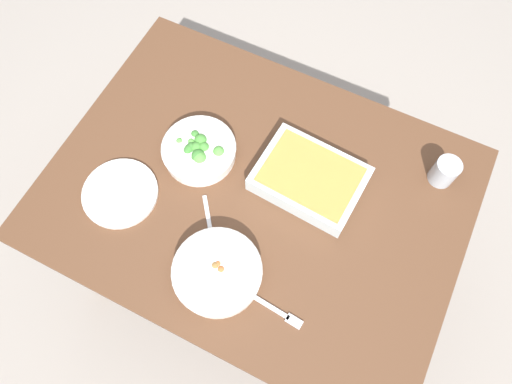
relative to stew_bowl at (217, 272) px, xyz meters
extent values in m
plane|color=#9E9389|center=(-0.02, 0.27, -0.77)|extent=(6.00, 6.00, 0.00)
cube|color=brown|center=(-0.02, 0.27, -0.05)|extent=(1.20, 0.90, 0.04)
cylinder|color=brown|center=(-0.56, -0.12, -0.42)|extent=(0.06, 0.06, 0.70)
cylinder|color=brown|center=(-0.56, 0.66, -0.42)|extent=(0.06, 0.06, 0.70)
cylinder|color=brown|center=(0.52, 0.66, -0.42)|extent=(0.06, 0.06, 0.70)
cylinder|color=white|center=(0.00, 0.00, 0.00)|extent=(0.23, 0.23, 0.05)
torus|color=white|center=(0.00, 0.00, 0.02)|extent=(0.24, 0.24, 0.01)
cylinder|color=olive|center=(0.00, 0.00, 0.00)|extent=(0.19, 0.19, 0.03)
sphere|color=olive|center=(-0.01, 0.01, 0.02)|extent=(0.02, 0.02, 0.02)
sphere|color=#C66633|center=(-0.01, 0.02, 0.02)|extent=(0.02, 0.02, 0.02)
sphere|color=silver|center=(0.04, 0.00, 0.02)|extent=(0.02, 0.02, 0.02)
sphere|color=silver|center=(0.00, -0.04, 0.02)|extent=(0.02, 0.02, 0.02)
sphere|color=olive|center=(-0.05, -0.01, 0.02)|extent=(0.01, 0.01, 0.01)
sphere|color=#C66633|center=(0.01, 0.01, 0.02)|extent=(0.02, 0.02, 0.02)
cylinder|color=white|center=(-0.22, 0.30, -0.01)|extent=(0.21, 0.21, 0.05)
torus|color=white|center=(-0.22, 0.30, 0.01)|extent=(0.22, 0.22, 0.01)
cylinder|color=#8CB272|center=(-0.22, 0.30, 0.00)|extent=(0.18, 0.18, 0.02)
sphere|color=#3D7A33|center=(-0.25, 0.28, 0.01)|extent=(0.03, 0.03, 0.03)
sphere|color=#3D7A33|center=(-0.22, 0.30, 0.01)|extent=(0.03, 0.03, 0.03)
sphere|color=#3D7A33|center=(-0.22, 0.27, 0.01)|extent=(0.02, 0.02, 0.02)
sphere|color=#569E42|center=(-0.20, 0.27, 0.02)|extent=(0.04, 0.04, 0.04)
sphere|color=#3D7A33|center=(-0.25, 0.34, 0.01)|extent=(0.03, 0.03, 0.03)
sphere|color=#478C38|center=(-0.23, 0.30, 0.02)|extent=(0.04, 0.04, 0.04)
sphere|color=#3D7A33|center=(-0.21, 0.28, 0.02)|extent=(0.04, 0.04, 0.04)
sphere|color=#478C38|center=(-0.23, 0.32, 0.02)|extent=(0.04, 0.04, 0.04)
sphere|color=#478C38|center=(-0.21, 0.31, 0.01)|extent=(0.03, 0.03, 0.03)
sphere|color=#569E42|center=(-0.25, 0.31, 0.01)|extent=(0.02, 0.02, 0.02)
sphere|color=#569E42|center=(-0.16, 0.31, 0.02)|extent=(0.03, 0.03, 0.03)
sphere|color=#3D7A33|center=(-0.24, 0.28, 0.01)|extent=(0.03, 0.03, 0.03)
sphere|color=#3D7A33|center=(-0.24, 0.29, 0.01)|extent=(0.03, 0.03, 0.03)
sphere|color=#569E42|center=(-0.28, 0.29, 0.01)|extent=(0.02, 0.02, 0.02)
cube|color=silver|center=(0.11, 0.36, 0.00)|extent=(0.31, 0.24, 0.06)
cube|color=gold|center=(0.11, 0.36, 0.01)|extent=(0.28, 0.21, 0.04)
cylinder|color=#B2BCC6|center=(0.45, 0.55, 0.01)|extent=(0.07, 0.07, 0.08)
cylinder|color=black|center=(0.45, 0.55, 0.00)|extent=(0.06, 0.06, 0.05)
cylinder|color=silver|center=(-0.37, 0.09, -0.03)|extent=(0.22, 0.22, 0.01)
cube|color=silver|center=(-0.10, 0.13, -0.03)|extent=(0.10, 0.12, 0.01)
ellipsoid|color=silver|center=(-0.05, 0.06, -0.03)|extent=(0.05, 0.05, 0.01)
cube|color=silver|center=(0.15, -0.01, -0.03)|extent=(0.14, 0.02, 0.01)
cube|color=silver|center=(0.23, -0.02, -0.03)|extent=(0.05, 0.03, 0.01)
camera|label=1|loc=(0.23, -0.23, 1.22)|focal=32.93mm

